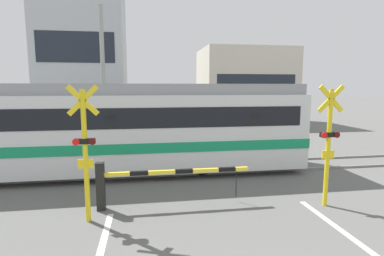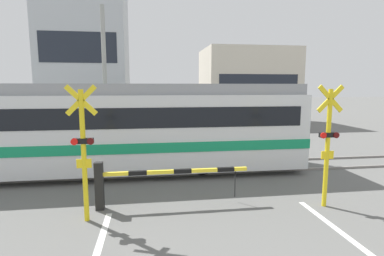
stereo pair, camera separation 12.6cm
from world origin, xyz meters
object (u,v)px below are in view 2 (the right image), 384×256
crossing_signal_left (83,148)px  crossing_signal_right (328,141)px  crossing_barrier_far (219,136)px  pedestrian (194,122)px  crossing_barrier_near (138,179)px  commuter_train (27,127)px

crossing_signal_left → crossing_signal_right: same height
crossing_barrier_far → pedestrian: bearing=99.2°
crossing_barrier_near → pedestrian: size_ratio=2.24×
crossing_signal_left → pedestrian: (4.06, 10.43, -0.70)m
commuter_train → crossing_signal_right: 9.26m
crossing_barrier_far → pedestrian: pedestrian is taller
crossing_signal_left → pedestrian: 11.22m
crossing_barrier_far → crossing_signal_right: (1.14, -6.70, 0.95)m
crossing_signal_left → pedestrian: bearing=68.7°
crossing_signal_right → pedestrian: size_ratio=1.79×
commuter_train → pedestrian: 9.39m
commuter_train → crossing_signal_left: 4.65m
commuter_train → crossing_signal_left: (2.60, -3.86, 0.02)m
commuter_train → crossing_barrier_far: commuter_train is taller
commuter_train → pedestrian: commuter_train is taller
crossing_barrier_near → crossing_barrier_far: size_ratio=1.00×
crossing_barrier_far → crossing_signal_left: bearing=-124.9°
commuter_train → crossing_barrier_near: (3.75, -3.25, -0.93)m
commuter_train → crossing_signal_left: bearing=-56.0°
crossing_barrier_far → crossing_signal_left: size_ratio=1.25×
crossing_barrier_far → pedestrian: (-0.61, 3.73, 0.25)m
crossing_barrier_near → crossing_signal_left: bearing=-152.2°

